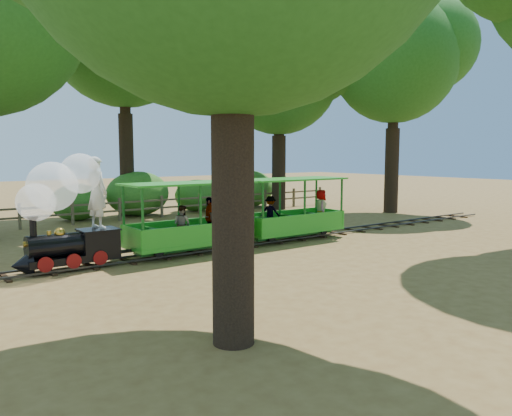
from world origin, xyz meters
TOP-DOWN VIEW (x-y plane):
  - ground at (0.00, 0.00)m, footprint 90.00×90.00m
  - track at (0.00, 0.00)m, footprint 22.00×1.00m
  - locomotive at (-7.57, 0.08)m, footprint 2.59×1.22m
  - carriage_front at (-4.04, -0.03)m, footprint 3.81×1.56m
  - carriage_rear at (-0.09, -0.01)m, footprint 3.81×1.56m
  - oak_nc at (-2.03, 9.59)m, footprint 8.67×7.63m
  - oak_ne at (5.47, 7.58)m, footprint 7.67×6.75m
  - oak_e at (8.97, 3.08)m, footprint 7.54×6.63m
  - fence at (0.00, 8.00)m, footprint 18.10×0.10m
  - shrub_west at (-4.39, 9.30)m, footprint 2.32×1.79m
  - shrub_mid_w at (-1.57, 9.30)m, footprint 3.00×2.31m
  - shrub_mid_e at (1.58, 9.30)m, footprint 2.30×1.77m
  - shrub_east at (4.89, 9.30)m, footprint 2.88×2.22m

SIDE VIEW (x-z plane):
  - ground at x=0.00m, z-range 0.00..0.00m
  - track at x=0.00m, z-range 0.02..0.12m
  - fence at x=0.00m, z-range 0.08..1.08m
  - shrub_mid_e at x=1.58m, z-range 0.00..1.59m
  - carriage_front at x=-4.04m, z-range -0.19..1.79m
  - shrub_west at x=-4.39m, z-range 0.00..1.61m
  - carriage_rear at x=-0.09m, z-range -0.17..1.81m
  - shrub_east at x=4.89m, z-range 0.00..2.00m
  - shrub_mid_w at x=-1.57m, z-range 0.00..2.08m
  - locomotive at x=-7.57m, z-range 0.20..3.17m
  - oak_ne at x=5.47m, z-range 2.24..12.25m
  - oak_e at x=8.97m, z-range 2.48..12.89m
  - oak_nc at x=-2.03m, z-range 2.85..14.78m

